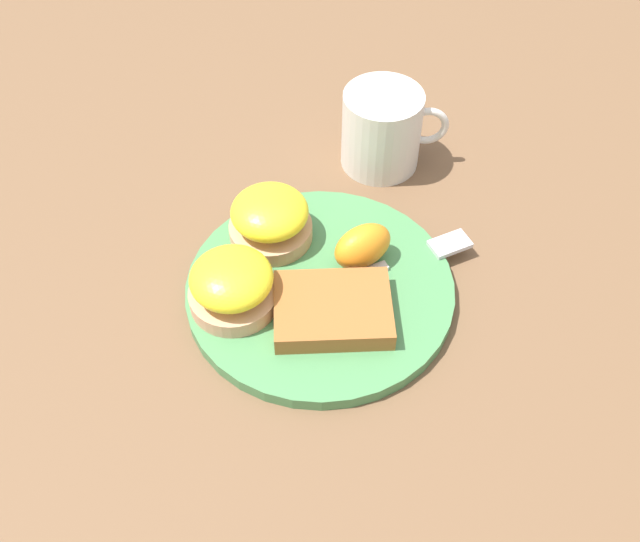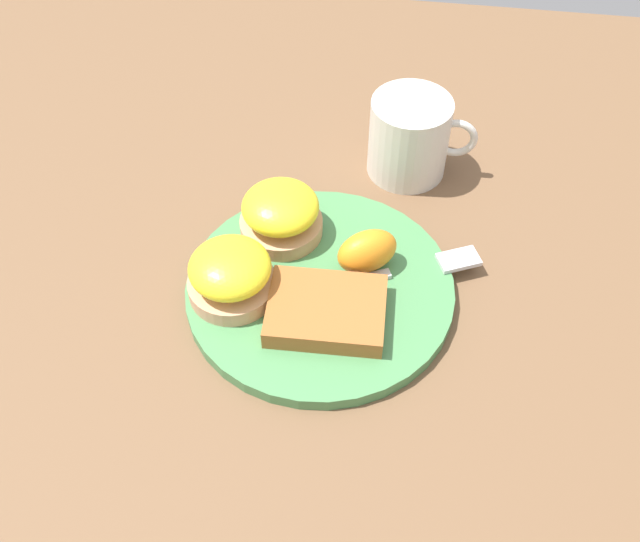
{
  "view_description": "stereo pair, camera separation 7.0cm",
  "coord_description": "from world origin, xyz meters",
  "px_view_note": "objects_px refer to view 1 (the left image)",
  "views": [
    {
      "loc": [
        -0.01,
        -0.45,
        0.57
      ],
      "look_at": [
        0.0,
        0.0,
        0.03
      ],
      "focal_mm": 42.0,
      "sensor_mm": 36.0,
      "label": 1
    },
    {
      "loc": [
        0.06,
        -0.45,
        0.57
      ],
      "look_at": [
        0.0,
        0.0,
        0.03
      ],
      "focal_mm": 42.0,
      "sensor_mm": 36.0,
      "label": 2
    }
  ],
  "objects_px": {
    "sandwich_benedict_right": "(232,285)",
    "orange_wedge": "(363,246)",
    "hashbrown_patty": "(333,309)",
    "cup": "(383,130)",
    "sandwich_benedict_left": "(270,219)",
    "fork": "(394,265)"
  },
  "relations": [
    {
      "from": "hashbrown_patty",
      "to": "fork",
      "type": "xyz_separation_m",
      "value": [
        0.06,
        0.06,
        -0.01
      ]
    },
    {
      "from": "orange_wedge",
      "to": "fork",
      "type": "bearing_deg",
      "value": -12.94
    },
    {
      "from": "sandwich_benedict_left",
      "to": "hashbrown_patty",
      "type": "relative_size",
      "value": 0.78
    },
    {
      "from": "sandwich_benedict_right",
      "to": "orange_wedge",
      "type": "bearing_deg",
      "value": 22.15
    },
    {
      "from": "sandwich_benedict_left",
      "to": "fork",
      "type": "relative_size",
      "value": 0.45
    },
    {
      "from": "sandwich_benedict_right",
      "to": "hashbrown_patty",
      "type": "relative_size",
      "value": 0.78
    },
    {
      "from": "sandwich_benedict_left",
      "to": "orange_wedge",
      "type": "bearing_deg",
      "value": -20.89
    },
    {
      "from": "orange_wedge",
      "to": "cup",
      "type": "height_order",
      "value": "cup"
    },
    {
      "from": "cup",
      "to": "orange_wedge",
      "type": "bearing_deg",
      "value": -100.23
    },
    {
      "from": "sandwich_benedict_right",
      "to": "orange_wedge",
      "type": "relative_size",
      "value": 1.38
    },
    {
      "from": "orange_wedge",
      "to": "cup",
      "type": "xyz_separation_m",
      "value": [
        0.03,
        0.16,
        0.01
      ]
    },
    {
      "from": "sandwich_benedict_left",
      "to": "hashbrown_patty",
      "type": "bearing_deg",
      "value": -59.44
    },
    {
      "from": "sandwich_benedict_left",
      "to": "fork",
      "type": "height_order",
      "value": "sandwich_benedict_left"
    },
    {
      "from": "orange_wedge",
      "to": "fork",
      "type": "height_order",
      "value": "orange_wedge"
    },
    {
      "from": "hashbrown_patty",
      "to": "cup",
      "type": "height_order",
      "value": "cup"
    },
    {
      "from": "sandwich_benedict_left",
      "to": "cup",
      "type": "bearing_deg",
      "value": 47.21
    },
    {
      "from": "fork",
      "to": "cup",
      "type": "distance_m",
      "value": 0.17
    },
    {
      "from": "sandwich_benedict_left",
      "to": "sandwich_benedict_right",
      "type": "xyz_separation_m",
      "value": [
        -0.03,
        -0.08,
        0.0
      ]
    },
    {
      "from": "sandwich_benedict_left",
      "to": "cup",
      "type": "height_order",
      "value": "cup"
    },
    {
      "from": "orange_wedge",
      "to": "sandwich_benedict_right",
      "type": "bearing_deg",
      "value": -157.85
    },
    {
      "from": "orange_wedge",
      "to": "fork",
      "type": "distance_m",
      "value": 0.04
    },
    {
      "from": "hashbrown_patty",
      "to": "fork",
      "type": "relative_size",
      "value": 0.58
    }
  ]
}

